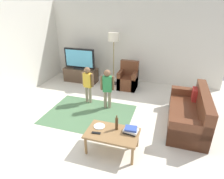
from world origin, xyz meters
TOP-DOWN VIEW (x-y plane):
  - ground at (0.00, 0.00)m, footprint 7.80×7.80m
  - wall_back at (0.00, 3.00)m, footprint 6.00×0.12m
  - area_rug at (-0.53, 0.29)m, footprint 2.20×1.60m
  - tv_stand at (-1.72, 2.30)m, footprint 1.20×0.44m
  - tv at (-1.72, 2.28)m, footprint 1.10×0.28m
  - couch at (1.92, 0.57)m, footprint 0.80×1.80m
  - armchair at (0.04, 2.26)m, footprint 0.60×0.60m
  - floor_lamp at (-0.53, 2.45)m, footprint 0.36×0.36m
  - child_near_tv at (-0.81, 0.91)m, footprint 0.35×0.17m
  - child_center at (-0.18, 0.77)m, footprint 0.36×0.18m
  - coffee_table at (0.44, -0.77)m, footprint 1.00×0.60m
  - book_stack at (0.77, -0.66)m, footprint 0.29×0.23m
  - bottle at (0.49, -0.65)m, footprint 0.06×0.06m
  - tv_remote at (0.16, -0.89)m, footprint 0.17×0.07m
  - plate at (0.14, -0.67)m, footprint 0.22×0.22m

SIDE VIEW (x-z plane):
  - ground at x=0.00m, z-range 0.00..0.00m
  - area_rug at x=-0.53m, z-range 0.00..0.01m
  - tv_stand at x=-1.72m, z-range -0.01..0.49m
  - couch at x=1.92m, z-range -0.14..0.72m
  - armchair at x=0.04m, z-range -0.15..0.75m
  - coffee_table at x=0.44m, z-range 0.16..0.58m
  - plate at x=0.14m, z-range 0.42..0.44m
  - tv_remote at x=0.16m, z-range 0.42..0.44m
  - book_stack at x=0.77m, z-range 0.42..0.52m
  - bottle at x=0.49m, z-range 0.40..0.70m
  - child_near_tv at x=-0.81m, z-range 0.11..1.17m
  - child_center at x=-0.18m, z-range 0.11..1.21m
  - tv at x=-1.72m, z-range 0.49..1.20m
  - wall_back at x=0.00m, z-range 0.00..2.70m
  - floor_lamp at x=-0.53m, z-range 0.65..2.43m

